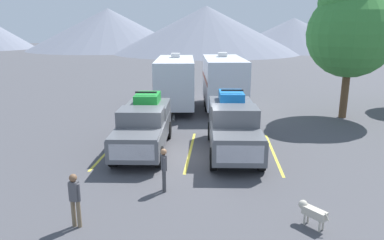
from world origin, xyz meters
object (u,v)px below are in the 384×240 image
(pickup_truck_a, at_px, (144,125))
(person_b, at_px, (75,197))
(dog, at_px, (311,211))
(camper_trailer_b, at_px, (223,80))
(pickup_truck_b, at_px, (233,125))
(person_a, at_px, (164,167))
(camper_trailer_a, at_px, (175,80))

(pickup_truck_a, bearing_deg, person_b, -94.43)
(person_b, height_order, dog, person_b)
(camper_trailer_b, distance_m, person_b, 16.04)
(pickup_truck_b, relative_size, person_a, 3.84)
(pickup_truck_b, distance_m, camper_trailer_b, 8.76)
(camper_trailer_a, bearing_deg, person_b, -93.33)
(camper_trailer_b, bearing_deg, pickup_truck_a, -112.83)
(person_a, bearing_deg, pickup_truck_b, 60.17)
(camper_trailer_a, height_order, person_a, camper_trailer_a)
(dog, bearing_deg, person_b, -175.02)
(pickup_truck_a, xyz_separation_m, camper_trailer_a, (0.37, 8.62, 0.81))
(camper_trailer_a, height_order, person_b, camper_trailer_a)
(pickup_truck_a, height_order, camper_trailer_b, camper_trailer_b)
(pickup_truck_a, bearing_deg, pickup_truck_b, -0.43)
(pickup_truck_a, distance_m, dog, 8.68)
(pickup_truck_b, relative_size, dog, 7.53)
(person_b, bearing_deg, pickup_truck_a, 85.57)
(camper_trailer_a, height_order, camper_trailer_b, camper_trailer_b)
(pickup_truck_a, height_order, pickup_truck_b, pickup_truck_b)
(pickup_truck_a, distance_m, camper_trailer_a, 8.67)
(person_a, height_order, person_b, person_b)
(pickup_truck_a, xyz_separation_m, pickup_truck_b, (4.04, -0.03, 0.08))
(pickup_truck_a, xyz_separation_m, dog, (6.05, -6.19, -0.72))
(pickup_truck_b, bearing_deg, person_a, -119.83)
(camper_trailer_a, relative_size, dog, 10.50)
(person_a, relative_size, dog, 1.96)
(pickup_truck_b, xyz_separation_m, camper_trailer_b, (-0.38, 8.72, 0.77))
(pickup_truck_b, bearing_deg, dog, -71.89)
(pickup_truck_a, relative_size, dog, 7.44)
(camper_trailer_b, height_order, person_a, camper_trailer_b)
(camper_trailer_b, distance_m, person_a, 13.21)
(camper_trailer_a, relative_size, camper_trailer_b, 1.01)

